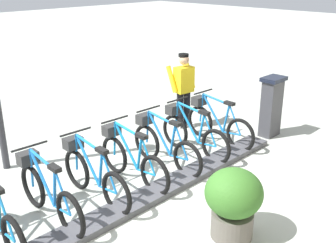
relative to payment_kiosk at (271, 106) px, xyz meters
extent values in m
plane|color=#ACB1A7|center=(-0.05, 3.59, -0.67)|extent=(60.00, 60.00, 0.00)
cube|color=#47474C|center=(-0.05, 3.59, -0.62)|extent=(0.44, 6.17, 0.10)
cube|color=#38383D|center=(0.00, 0.00, -0.07)|extent=(0.28, 0.44, 1.20)
cube|color=#194C8C|center=(0.15, 0.00, 0.28)|extent=(0.03, 0.30, 0.40)
cube|color=black|center=(0.00, 0.00, 0.57)|extent=(0.36, 0.52, 0.08)
torus|color=black|center=(-0.03, 1.12, -0.33)|extent=(0.67, 0.09, 0.67)
torus|color=black|center=(1.02, 1.08, -0.33)|extent=(0.67, 0.09, 0.67)
cylinder|color=#1D70B9|center=(0.68, 1.10, -0.05)|extent=(0.60, 0.07, 0.70)
cylinder|color=#1D70B9|center=(0.34, 1.11, -0.09)|extent=(0.16, 0.05, 0.61)
cylinder|color=#1D70B9|center=(0.62, 1.10, 0.25)|extent=(0.69, 0.07, 0.11)
cylinder|color=#1D70B9|center=(0.18, 1.11, -0.36)|extent=(0.43, 0.05, 0.09)
cylinder|color=#1D70B9|center=(0.12, 1.12, -0.06)|extent=(0.33, 0.04, 0.56)
cylinder|color=#1D70B9|center=(0.99, 1.09, -0.02)|extent=(0.10, 0.04, 0.62)
cube|color=black|center=(0.28, 1.11, 0.24)|extent=(0.22, 0.11, 0.06)
cylinder|color=black|center=(0.96, 1.09, 0.33)|extent=(0.05, 0.54, 0.03)
cube|color=#2D2D2D|center=(1.07, 1.08, 0.11)|extent=(0.21, 0.29, 0.18)
torus|color=black|center=(-0.03, 1.89, -0.33)|extent=(0.67, 0.09, 0.67)
torus|color=black|center=(1.02, 1.85, -0.33)|extent=(0.67, 0.09, 0.67)
cylinder|color=#1876BE|center=(0.68, 1.86, -0.05)|extent=(0.60, 0.07, 0.70)
cylinder|color=#1876BE|center=(0.34, 1.88, -0.09)|extent=(0.16, 0.05, 0.61)
cylinder|color=#1876BE|center=(0.62, 1.87, 0.25)|extent=(0.69, 0.07, 0.11)
cylinder|color=#1876BE|center=(0.18, 1.88, -0.36)|extent=(0.43, 0.05, 0.09)
cylinder|color=#1876BE|center=(0.12, 1.88, -0.06)|extent=(0.33, 0.04, 0.56)
cylinder|color=#1876BE|center=(0.99, 1.85, -0.02)|extent=(0.10, 0.04, 0.62)
cube|color=black|center=(0.28, 1.88, 0.24)|extent=(0.22, 0.11, 0.06)
cylinder|color=black|center=(0.96, 1.85, 0.33)|extent=(0.05, 0.54, 0.03)
cube|color=#2D2D2D|center=(1.07, 1.85, 0.11)|extent=(0.21, 0.29, 0.18)
torus|color=black|center=(-0.03, 2.66, -0.33)|extent=(0.67, 0.09, 0.67)
torus|color=black|center=(1.02, 2.62, -0.33)|extent=(0.67, 0.09, 0.67)
cylinder|color=#1A6BB9|center=(0.68, 2.63, -0.05)|extent=(0.60, 0.07, 0.70)
cylinder|color=#1A6BB9|center=(0.34, 2.64, -0.09)|extent=(0.16, 0.05, 0.61)
cylinder|color=#1A6BB9|center=(0.62, 2.63, 0.25)|extent=(0.69, 0.07, 0.11)
cylinder|color=#1A6BB9|center=(0.18, 2.65, -0.36)|extent=(0.43, 0.05, 0.09)
cylinder|color=#1A6BB9|center=(0.12, 2.65, -0.06)|extent=(0.33, 0.04, 0.56)
cylinder|color=#1A6BB9|center=(0.99, 2.62, -0.02)|extent=(0.10, 0.04, 0.62)
cube|color=black|center=(0.28, 2.64, 0.24)|extent=(0.22, 0.11, 0.06)
cylinder|color=black|center=(0.96, 2.62, 0.33)|extent=(0.05, 0.54, 0.03)
cube|color=#2D2D2D|center=(1.07, 2.62, 0.11)|extent=(0.21, 0.29, 0.18)
torus|color=black|center=(-0.03, 3.42, -0.33)|extent=(0.67, 0.09, 0.67)
torus|color=black|center=(1.02, 3.39, -0.33)|extent=(0.67, 0.09, 0.67)
cylinder|color=#1579BA|center=(0.68, 3.40, -0.05)|extent=(0.60, 0.07, 0.70)
cylinder|color=#1579BA|center=(0.34, 3.41, -0.09)|extent=(0.16, 0.05, 0.61)
cylinder|color=#1579BA|center=(0.62, 3.40, 0.25)|extent=(0.69, 0.07, 0.11)
cylinder|color=#1579BA|center=(0.18, 3.42, -0.36)|extent=(0.43, 0.05, 0.09)
cylinder|color=#1579BA|center=(0.12, 3.42, -0.06)|extent=(0.33, 0.04, 0.56)
cylinder|color=#1579BA|center=(0.99, 3.39, -0.02)|extent=(0.10, 0.04, 0.62)
cube|color=black|center=(0.28, 3.41, 0.24)|extent=(0.22, 0.11, 0.06)
cylinder|color=black|center=(0.96, 3.39, 0.33)|extent=(0.05, 0.54, 0.03)
cube|color=#2D2D2D|center=(1.07, 3.38, 0.11)|extent=(0.21, 0.29, 0.18)
torus|color=black|center=(-0.03, 4.19, -0.33)|extent=(0.67, 0.09, 0.67)
torus|color=black|center=(1.02, 4.15, -0.33)|extent=(0.67, 0.09, 0.67)
cylinder|color=blue|center=(0.68, 4.16, -0.05)|extent=(0.60, 0.07, 0.70)
cylinder|color=blue|center=(0.34, 4.18, -0.09)|extent=(0.16, 0.05, 0.61)
cylinder|color=blue|center=(0.62, 4.17, 0.25)|extent=(0.69, 0.07, 0.11)
cylinder|color=blue|center=(0.18, 4.18, -0.36)|extent=(0.43, 0.05, 0.09)
cylinder|color=blue|center=(0.12, 4.18, -0.06)|extent=(0.33, 0.04, 0.56)
cylinder|color=blue|center=(0.99, 4.15, -0.02)|extent=(0.10, 0.04, 0.62)
cube|color=black|center=(0.28, 4.18, 0.24)|extent=(0.22, 0.11, 0.06)
cylinder|color=black|center=(0.96, 4.15, 0.33)|extent=(0.05, 0.54, 0.03)
cube|color=#2D2D2D|center=(1.07, 4.15, 0.11)|extent=(0.21, 0.29, 0.18)
torus|color=black|center=(-0.03, 4.96, -0.33)|extent=(0.67, 0.09, 0.67)
torus|color=black|center=(1.02, 4.92, -0.33)|extent=(0.67, 0.09, 0.67)
cylinder|color=blue|center=(0.68, 4.93, -0.05)|extent=(0.60, 0.07, 0.70)
cylinder|color=blue|center=(0.34, 4.94, -0.09)|extent=(0.16, 0.05, 0.61)
cylinder|color=blue|center=(0.62, 4.93, 0.25)|extent=(0.69, 0.07, 0.11)
cylinder|color=blue|center=(0.18, 4.95, -0.36)|extent=(0.43, 0.05, 0.09)
cylinder|color=blue|center=(0.12, 4.95, -0.06)|extent=(0.33, 0.04, 0.56)
cylinder|color=blue|center=(0.99, 4.92, -0.02)|extent=(0.10, 0.04, 0.62)
cube|color=black|center=(0.28, 4.95, 0.24)|extent=(0.22, 0.11, 0.06)
cylinder|color=black|center=(0.96, 4.92, 0.33)|extent=(0.05, 0.54, 0.03)
cube|color=#2D2D2D|center=(1.07, 4.92, 0.11)|extent=(0.21, 0.29, 0.18)
torus|color=black|center=(-0.03, 5.72, -0.33)|extent=(0.67, 0.09, 0.67)
cylinder|color=#1976BB|center=(0.18, 5.72, -0.36)|extent=(0.43, 0.05, 0.09)
cylinder|color=#1976BB|center=(0.12, 5.72, -0.06)|extent=(0.33, 0.04, 0.56)
cube|color=white|center=(1.72, 1.02, -0.62)|extent=(0.27, 0.14, 0.10)
cube|color=white|center=(1.58, 0.82, -0.62)|extent=(0.27, 0.14, 0.10)
cylinder|color=black|center=(1.66, 1.02, -0.24)|extent=(0.15, 0.15, 0.82)
cylinder|color=black|center=(1.64, 0.82, -0.24)|extent=(0.15, 0.15, 0.82)
cube|color=yellow|center=(1.65, 0.92, 0.43)|extent=(0.31, 0.43, 0.56)
cylinder|color=yellow|center=(1.78, 1.16, 0.46)|extent=(0.35, 0.14, 0.57)
cylinder|color=yellow|center=(1.71, 0.65, 0.46)|extent=(0.35, 0.14, 0.57)
sphere|color=tan|center=(1.65, 0.92, 0.86)|extent=(0.22, 0.22, 0.22)
cylinder|color=black|center=(1.67, 0.92, 0.96)|extent=(0.22, 0.22, 0.06)
cylinder|color=#59544C|center=(-1.52, 3.45, -0.49)|extent=(0.56, 0.56, 0.35)
ellipsoid|color=#346924|center=(-1.52, 3.45, -0.02)|extent=(0.76, 0.76, 0.64)
camera|label=1|loc=(-4.12, 7.33, 2.68)|focal=43.61mm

